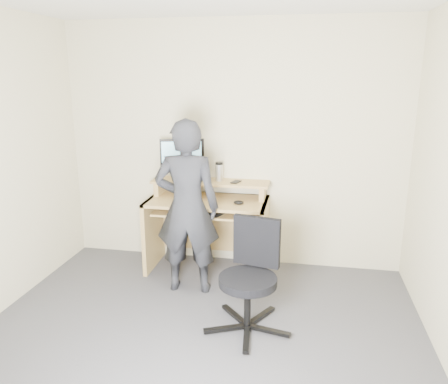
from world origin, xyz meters
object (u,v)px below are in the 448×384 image
(office_chair, at_px, (251,272))
(person, at_px, (187,207))
(desk, at_px, (209,217))
(monitor, at_px, (182,156))

(office_chair, height_order, person, person)
(office_chair, bearing_deg, person, 153.32)
(desk, xyz_separation_m, office_chair, (0.57, -1.05, -0.08))
(monitor, distance_m, person, 0.72)
(monitor, bearing_deg, office_chair, -70.49)
(office_chair, distance_m, person, 0.90)
(desk, relative_size, person, 0.75)
(office_chair, xyz_separation_m, person, (-0.65, 0.52, 0.33))
(desk, distance_m, office_chair, 1.20)
(office_chair, bearing_deg, monitor, 139.81)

